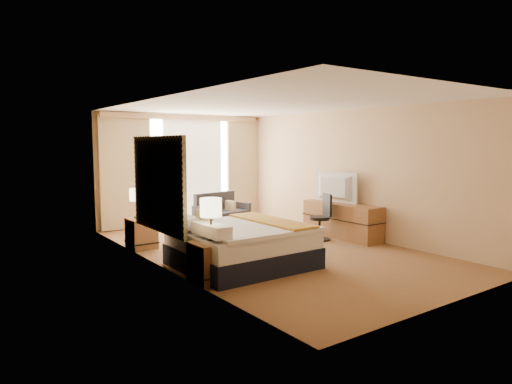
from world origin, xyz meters
TOP-DOWN VIEW (x-y plane):
  - floor at (0.00, 0.00)m, footprint 4.20×7.00m
  - ceiling at (0.00, 0.00)m, footprint 4.20×7.00m
  - wall_back at (0.00, 3.50)m, footprint 4.20×0.02m
  - wall_front at (0.00, -3.50)m, footprint 4.20×0.02m
  - wall_left at (-2.10, 0.00)m, footprint 0.02×7.00m
  - wall_right at (2.10, 0.00)m, footprint 0.02×7.00m
  - headboard at (-2.06, 0.20)m, footprint 0.06×1.85m
  - nightstand_left at (-1.87, -1.05)m, footprint 0.45×0.52m
  - nightstand_right at (-1.87, 1.45)m, footprint 0.45×0.52m
  - media_dresser at (1.83, 0.00)m, footprint 0.50×1.80m
  - window at (0.25, 3.47)m, footprint 2.30×0.02m
  - curtains at (-0.00, 3.39)m, footprint 4.12×0.19m
  - bed at (-1.06, -0.65)m, footprint 1.91×1.75m
  - loveseat at (0.46, 2.49)m, footprint 1.33×0.87m
  - floor_lamp at (-1.32, 2.30)m, footprint 0.21×0.21m
  - desk_chair at (1.33, 0.06)m, footprint 0.45×0.45m
  - lamp_left at (-1.87, -1.11)m, footprint 0.30×0.30m
  - lamp_right at (-1.92, 1.49)m, footprint 0.26×0.26m
  - tissue_box at (-1.87, -0.97)m, footprint 0.15×0.15m
  - telephone at (-1.88, 1.29)m, footprint 0.20×0.18m
  - television at (1.78, 0.23)m, footprint 0.25×1.09m

SIDE VIEW (x-z plane):
  - floor at x=0.00m, z-range -0.01..0.01m
  - loveseat at x=0.46m, z-range -0.13..0.64m
  - nightstand_left at x=-1.87m, z-range 0.00..0.55m
  - nightstand_right at x=-1.87m, z-range 0.00..0.55m
  - bed at x=-1.06m, z-range -0.12..0.80m
  - media_dresser at x=1.83m, z-range 0.00..0.70m
  - desk_chair at x=1.33m, z-range -0.05..0.87m
  - telephone at x=-1.88m, z-range 0.55..0.61m
  - tissue_box at x=-1.87m, z-range 0.55..0.66m
  - lamp_right at x=-1.92m, z-range 0.70..1.25m
  - television at x=1.78m, z-range 0.70..1.32m
  - lamp_left at x=-1.87m, z-range 0.72..1.34m
  - floor_lamp at x=-1.32m, z-range 0.34..2.00m
  - headboard at x=-2.06m, z-range 0.53..2.03m
  - wall_back at x=0.00m, z-range 0.00..2.60m
  - wall_front at x=0.00m, z-range 0.00..2.60m
  - wall_left at x=-2.10m, z-range 0.00..2.60m
  - wall_right at x=2.10m, z-range 0.00..2.60m
  - window at x=0.25m, z-range 0.17..2.47m
  - curtains at x=0.00m, z-range 0.13..2.69m
  - ceiling at x=0.00m, z-range 2.59..2.61m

